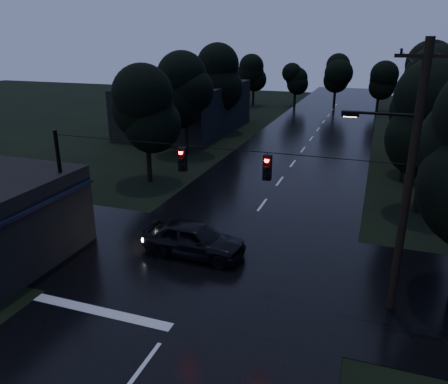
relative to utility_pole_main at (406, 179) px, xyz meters
The scene contains 14 objects.
main_road 21.06m from the utility_pole_main, 111.30° to the left, with size 12.00×120.00×0.02m, color black.
cross_street 9.14m from the utility_pole_main, behind, with size 60.00×9.00×0.02m, color black.
building_far_left 36.15m from the utility_pole_main, 126.44° to the left, with size 10.00×16.00×5.00m, color black.
utility_pole_main is the anchor object (origin of this frame).
utility_pole_far 17.08m from the utility_pole_main, 87.00° to the left, with size 2.00×0.30×7.50m.
anchor_pole_left 15.08m from the utility_pole_main, behind, with size 0.18×0.18×6.00m, color black.
span_signals 6.85m from the utility_pole_main, behind, with size 15.00×0.37×1.12m.
tree_left_a 19.76m from the utility_pole_main, 146.16° to the left, with size 3.92×3.92×8.26m.
tree_left_b 25.50m from the utility_pole_main, 131.84° to the left, with size 4.20×4.20×8.85m.
tree_left_c 33.94m from the utility_pole_main, 121.27° to the left, with size 4.48×4.48×9.44m.
tree_right_a 11.12m from the utility_pole_main, 81.77° to the left, with size 4.20×4.20×8.85m.
tree_right_b 19.14m from the utility_pole_main, 83.42° to the left, with size 4.48×4.48×9.44m.
tree_right_c 29.16m from the utility_pole_main, 84.50° to the left, with size 4.76×4.76×10.03m.
car 9.99m from the utility_pole_main, behind, with size 2.00×4.96×1.69m, color black.
Camera 1 is at (6.20, -4.85, 9.98)m, focal length 35.00 mm.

